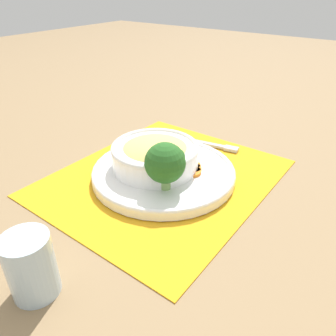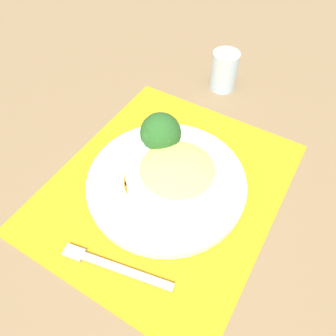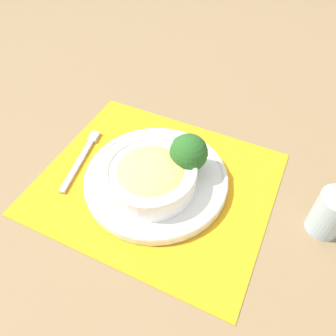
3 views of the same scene
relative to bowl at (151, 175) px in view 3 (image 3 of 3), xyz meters
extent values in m
plane|color=#8C704C|center=(0.00, 0.02, -0.05)|extent=(4.00, 4.00, 0.00)
cube|color=orange|center=(0.00, 0.02, -0.05)|extent=(0.47, 0.40, 0.00)
cylinder|color=white|center=(0.00, 0.02, -0.04)|extent=(0.29, 0.29, 0.02)
torus|color=white|center=(0.00, 0.02, -0.03)|extent=(0.29, 0.29, 0.01)
cylinder|color=white|center=(0.00, 0.00, -0.01)|extent=(0.18, 0.18, 0.04)
torus|color=white|center=(0.00, 0.00, 0.02)|extent=(0.18, 0.18, 0.01)
ellipsoid|color=#EAC66B|center=(0.00, 0.00, 0.00)|extent=(0.14, 0.14, 0.05)
cylinder|color=#84AD5B|center=(0.05, 0.06, -0.02)|extent=(0.02, 0.02, 0.03)
sphere|color=#286023|center=(0.05, 0.06, 0.02)|extent=(0.08, 0.08, 0.08)
sphere|color=#286023|center=(0.03, 0.07, 0.03)|extent=(0.03, 0.03, 0.03)
sphere|color=#286023|center=(0.07, 0.06, 0.03)|extent=(0.03, 0.03, 0.03)
cylinder|color=orange|center=(-0.02, 0.08, -0.03)|extent=(0.04, 0.04, 0.01)
cylinder|color=orange|center=(-0.03, 0.07, -0.03)|extent=(0.04, 0.04, 0.01)
cylinder|color=orange|center=(-0.04, 0.06, -0.03)|extent=(0.04, 0.04, 0.01)
cylinder|color=silver|center=(0.32, 0.05, 0.00)|extent=(0.06, 0.06, 0.09)
cylinder|color=silver|center=(0.32, 0.05, -0.02)|extent=(0.05, 0.05, 0.05)
cube|color=#B7B7BC|center=(-0.18, 0.00, -0.04)|extent=(0.04, 0.18, 0.01)
cube|color=#B7B7BC|center=(-0.19, 0.08, -0.04)|extent=(0.03, 0.04, 0.01)
camera|label=1|loc=(0.46, 0.37, 0.31)|focal=35.00mm
camera|label=2|loc=(-0.31, -0.16, 0.44)|focal=35.00mm
camera|label=3|loc=(0.20, -0.35, 0.48)|focal=35.00mm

